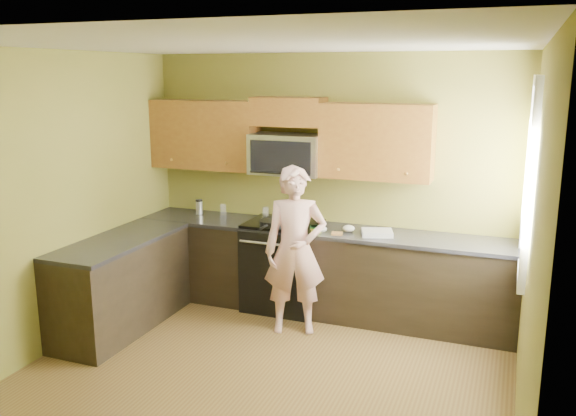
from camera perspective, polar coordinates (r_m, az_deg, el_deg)
The scene contains 26 objects.
floor at distance 5.13m, azimuth -3.26°, elevation -16.47°, with size 4.00×4.00×0.00m, color brown.
ceiling at distance 4.48m, azimuth -3.71°, elevation 15.26°, with size 4.00×4.00×0.00m, color white.
wall_back at distance 6.45m, azimuth 3.89°, elevation 2.44°, with size 4.00×4.00×0.00m, color olive.
wall_front at distance 3.02m, azimuth -19.66°, elevation -10.51°, with size 4.00×4.00×0.00m, color olive.
wall_left at distance 5.73m, azimuth -22.00°, elevation 0.21°, with size 4.00×4.00×0.00m, color olive.
wall_right at distance 4.23m, azimuth 22.08°, elevation -4.01°, with size 4.00×4.00×0.00m, color olive.
cabinet_back_run at distance 6.41m, azimuth 2.97°, elevation -6.05°, with size 4.00×0.60×0.88m, color black.
cabinet_left_run at distance 6.23m, azimuth -15.50°, elevation -7.07°, with size 0.60×1.60×0.88m, color black.
countertop_back at distance 6.26m, azimuth 2.99°, elevation -2.09°, with size 4.00×0.62×0.04m, color black.
countertop_left at distance 6.08m, azimuth -15.68°, elevation -3.00°, with size 0.62×1.60×0.04m, color black.
stove at distance 6.50m, azimuth -0.46°, elevation -5.42°, with size 0.76×0.65×0.95m, color black, non-canonical shape.
microwave at distance 6.38m, azimuth -0.07°, elevation 3.26°, with size 0.76×0.40×0.42m, color silver, non-canonical shape.
upper_cab_left at distance 6.82m, azimuth -7.75°, elevation 3.77°, with size 1.22×0.33×0.75m, color brown, non-canonical shape.
upper_cab_right at distance 6.14m, azimuth 8.27°, elevation 2.76°, with size 1.12×0.33×0.75m, color brown, non-canonical shape.
upper_cab_over_mw at distance 6.34m, azimuth 0.05°, elevation 9.11°, with size 0.76×0.33×0.30m, color brown.
window at distance 5.34m, azimuth 22.01°, elevation 2.64°, with size 0.06×1.06×1.66m, color white, non-canonical shape.
woman at distance 5.81m, azimuth 0.69°, elevation -4.05°, with size 0.60×0.39×1.64m, color #CF7267.
frying_pan at distance 6.22m, azimuth -1.44°, elevation -1.70°, with size 0.28×0.49×0.06m, color black, non-canonical shape.
butter_tub at distance 6.09m, azimuth 2.65°, elevation -2.31°, with size 0.12×0.12×0.08m, color #CFDB39, non-canonical shape.
toast_slice at distance 6.03m, azimuth 4.66°, elevation -2.42°, with size 0.11×0.11×0.01m, color #B27F47.
napkin_a at distance 6.10m, azimuth 3.18°, elevation -2.00°, with size 0.11×0.12×0.06m, color silver.
napkin_b at distance 6.13m, azimuth 5.76°, elevation -1.94°, with size 0.12×0.13×0.07m, color silver.
dish_towel at distance 6.04m, azimuth 8.44°, elevation -2.33°, with size 0.30×0.24×0.05m, color silver.
travel_mug at distance 6.94m, azimuth -8.39°, elevation -0.57°, with size 0.08×0.08×0.17m, color silver, non-canonical shape.
glass_a at distance 6.86m, azimuth -6.16°, elevation -0.15°, with size 0.07×0.07×0.12m, color silver.
glass_c at distance 6.68m, azimuth -2.14°, elevation -0.43°, with size 0.07×0.07×0.12m, color silver.
Camera 1 is at (1.86, -4.07, 2.50)m, focal length 37.54 mm.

